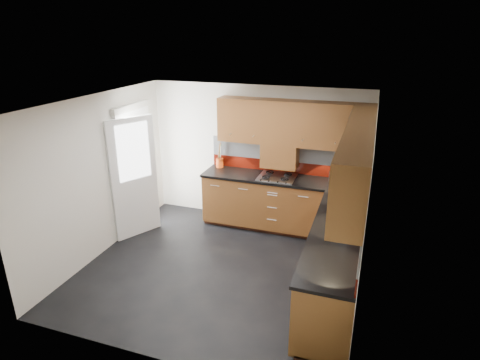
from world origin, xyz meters
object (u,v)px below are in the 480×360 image
(utensil_pot, at_px, (220,162))
(toaster, at_px, (338,178))
(food_processor, at_px, (343,194))
(gas_hob, at_px, (277,177))

(utensil_pot, height_order, toaster, utensil_pot)
(food_processor, bearing_deg, gas_hob, 146.53)
(food_processor, bearing_deg, toaster, 100.15)
(gas_hob, height_order, food_processor, food_processor)
(toaster, xyz_separation_m, food_processor, (0.15, -0.82, 0.07))
(utensil_pot, xyz_separation_m, toaster, (2.07, -0.14, -0.01))
(utensil_pot, distance_m, food_processor, 2.42)
(gas_hob, xyz_separation_m, toaster, (0.97, 0.08, 0.07))
(gas_hob, height_order, utensil_pot, utensil_pot)
(utensil_pot, bearing_deg, gas_hob, -11.12)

